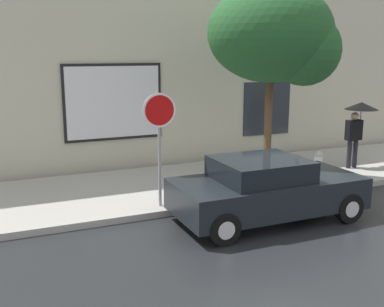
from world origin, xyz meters
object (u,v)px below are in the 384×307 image
object	(u,v)px
parked_car	(266,189)
stop_sign	(159,127)
fire_hydrant	(318,164)
street_tree	(278,37)
pedestrian_with_umbrella	(359,116)

from	to	relation	value
parked_car	stop_sign	bearing A→B (deg)	145.17
fire_hydrant	stop_sign	world-z (taller)	stop_sign
street_tree	fire_hydrant	bearing A→B (deg)	-0.64
fire_hydrant	street_tree	distance (m)	3.74
stop_sign	street_tree	bearing A→B (deg)	10.47
fire_hydrant	street_tree	xyz separation A→B (m)	(-1.47, 0.02, 3.44)
pedestrian_with_umbrella	street_tree	distance (m)	3.98
pedestrian_with_umbrella	fire_hydrant	bearing A→B (deg)	-164.94
parked_car	pedestrian_with_umbrella	distance (m)	5.43
fire_hydrant	stop_sign	distance (m)	5.14
parked_car	street_tree	xyz separation A→B (m)	(1.48, 1.98, 3.27)
parked_car	stop_sign	size ratio (longest dim) A/B	1.59
fire_hydrant	pedestrian_with_umbrella	size ratio (longest dim) A/B	0.38
fire_hydrant	stop_sign	size ratio (longest dim) A/B	0.29
parked_car	pedestrian_with_umbrella	world-z (taller)	pedestrian_with_umbrella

